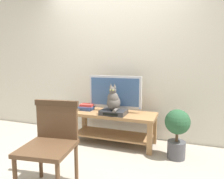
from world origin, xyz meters
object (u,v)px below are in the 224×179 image
Objects in this scene: media_box at (114,112)px; potted_plant at (177,130)px; book_stack at (87,107)px; wooden_chair at (51,138)px; cat at (113,100)px; tv_stand at (113,122)px; tv at (115,93)px.

media_box is 0.57× the size of potted_plant.
book_stack is 1.44m from potted_plant.
wooden_chair is 1.31m from book_stack.
cat reaches higher than book_stack.
book_stack is (-0.46, 0.02, 0.20)m from tv_stand.
media_box is at bearing -13.26° from book_stack.
tv_stand is at bearing -2.59° from book_stack.
wooden_chair is (-0.25, -1.16, -0.01)m from media_box.
tv_stand is 3.51× the size of media_box.
tv reaches higher than wooden_chair.
potted_plant is (1.42, -0.22, -0.15)m from book_stack.
cat is at bearing -84.44° from media_box.
tv is 0.32m from media_box.
book_stack is (-0.46, -0.06, -0.24)m from tv.
media_box is 0.93m from potted_plant.
tv reaches higher than book_stack.
potted_plant reaches higher than media_box.
potted_plant is at bearing -15.99° from tv.
wooden_chair is at bearing -137.43° from potted_plant.
wooden_chair reaches higher than book_stack.
potted_plant is at bearing 42.57° from wooden_chair.
cat is 0.97m from potted_plant.
wooden_chair is (-0.21, -1.34, -0.27)m from tv.
tv is 0.21m from cat.
book_stack is (-0.51, 0.13, -0.17)m from cat.
media_box is at bearing 95.56° from cat.
potted_plant is at bearing -5.23° from cat.
tv is 1.07m from potted_plant.
wooden_chair reaches higher than tv_stand.
tv_stand is at bearing -90.02° from tv.
tv is 0.52m from book_stack.
book_stack is 0.38× the size of potted_plant.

